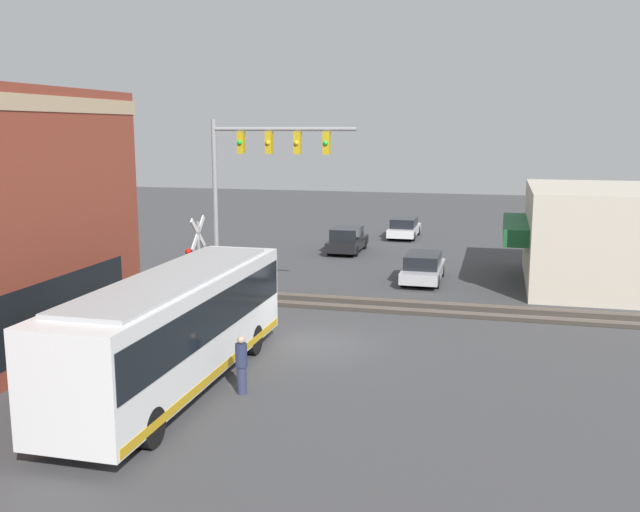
{
  "coord_description": "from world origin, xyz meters",
  "views": [
    {
      "loc": [
        -23.36,
        -6.13,
        7.5
      ],
      "look_at": [
        4.19,
        0.85,
        2.38
      ],
      "focal_mm": 40.0,
      "sensor_mm": 36.0,
      "label": 1
    }
  ],
  "objects_px": {
    "parked_car_black": "(347,241)",
    "pedestrian_near_bus": "(241,364)",
    "city_bus": "(176,326)",
    "parked_car_silver": "(423,268)",
    "parked_car_white": "(404,228)",
    "crossing_signal": "(198,252)"
  },
  "relations": [
    {
      "from": "crossing_signal",
      "to": "pedestrian_near_bus",
      "type": "bearing_deg",
      "value": -150.07
    },
    {
      "from": "city_bus",
      "to": "pedestrian_near_bus",
      "type": "height_order",
      "value": "city_bus"
    },
    {
      "from": "crossing_signal",
      "to": "parked_car_silver",
      "type": "height_order",
      "value": "crossing_signal"
    },
    {
      "from": "pedestrian_near_bus",
      "to": "crossing_signal",
      "type": "bearing_deg",
      "value": 29.93
    },
    {
      "from": "parked_car_silver",
      "to": "pedestrian_near_bus",
      "type": "distance_m",
      "value": 16.76
    },
    {
      "from": "pedestrian_near_bus",
      "to": "parked_car_black",
      "type": "bearing_deg",
      "value": 4.82
    },
    {
      "from": "crossing_signal",
      "to": "parked_car_silver",
      "type": "xyz_separation_m",
      "value": [
        7.01,
        -8.81,
        -1.63
      ]
    },
    {
      "from": "crossing_signal",
      "to": "parked_car_white",
      "type": "bearing_deg",
      "value": -15.95
    },
    {
      "from": "crossing_signal",
      "to": "parked_car_black",
      "type": "relative_size",
      "value": 0.87
    },
    {
      "from": "city_bus",
      "to": "crossing_signal",
      "type": "height_order",
      "value": "crossing_signal"
    },
    {
      "from": "parked_car_black",
      "to": "pedestrian_near_bus",
      "type": "bearing_deg",
      "value": -175.18
    },
    {
      "from": "parked_car_black",
      "to": "pedestrian_near_bus",
      "type": "xyz_separation_m",
      "value": [
        -23.75,
        -2.0,
        0.16
      ]
    },
    {
      "from": "city_bus",
      "to": "parked_car_black",
      "type": "relative_size",
      "value": 2.58
    },
    {
      "from": "city_bus",
      "to": "parked_car_silver",
      "type": "xyz_separation_m",
      "value": [
        16.38,
        -5.4,
        -1.19
      ]
    },
    {
      "from": "parked_car_silver",
      "to": "parked_car_black",
      "type": "height_order",
      "value": "parked_car_black"
    },
    {
      "from": "crossing_signal",
      "to": "pedestrian_near_bus",
      "type": "xyz_separation_m",
      "value": [
        -9.4,
        -5.41,
        -1.43
      ]
    },
    {
      "from": "parked_car_white",
      "to": "pedestrian_near_bus",
      "type": "height_order",
      "value": "pedestrian_near_bus"
    },
    {
      "from": "city_bus",
      "to": "parked_car_white",
      "type": "relative_size",
      "value": 2.49
    },
    {
      "from": "city_bus",
      "to": "parked_car_black",
      "type": "height_order",
      "value": "city_bus"
    },
    {
      "from": "city_bus",
      "to": "parked_car_silver",
      "type": "height_order",
      "value": "city_bus"
    },
    {
      "from": "crossing_signal",
      "to": "pedestrian_near_bus",
      "type": "relative_size",
      "value": 2.23
    },
    {
      "from": "parked_car_silver",
      "to": "parked_car_white",
      "type": "relative_size",
      "value": 1.02
    }
  ]
}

